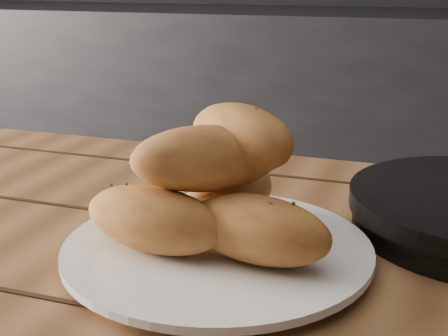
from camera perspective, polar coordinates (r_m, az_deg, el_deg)
counter at (r=2.32m, az=0.49°, el=3.16°), size 2.80×0.60×0.90m
plate at (r=0.62m, az=-0.61°, el=-7.64°), size 0.30×0.30×0.02m
bread_rolls at (r=0.60m, az=-0.67°, el=-1.87°), size 0.25×0.20×0.13m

